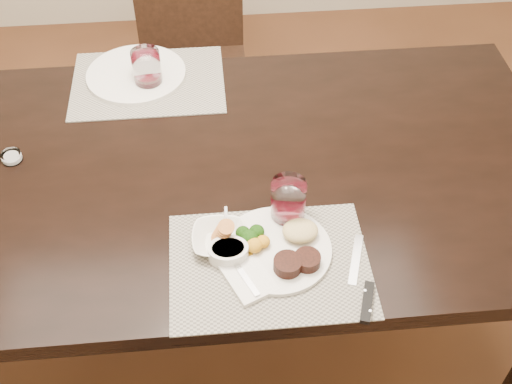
{
  "coord_description": "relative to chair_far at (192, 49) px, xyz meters",
  "views": [
    {
      "loc": [
        0.05,
        -1.22,
        1.94
      ],
      "look_at": [
        0.15,
        -0.16,
        0.82
      ],
      "focal_mm": 45.0,
      "sensor_mm": 36.0,
      "label": 1
    }
  ],
  "objects": [
    {
      "name": "placemat_far",
      "position": [
        -0.13,
        -0.54,
        0.25
      ],
      "size": [
        0.46,
        0.34,
        0.0
      ],
      "primitive_type": "cube",
      "color": "gray",
      "rests_on": "dining_table"
    },
    {
      "name": "chair_far",
      "position": [
        0.0,
        0.0,
        0.0
      ],
      "size": [
        0.42,
        0.42,
        0.9
      ],
      "color": "black",
      "rests_on": "ground"
    },
    {
      "name": "wine_glass_near",
      "position": [
        0.23,
        -1.13,
        0.3
      ],
      "size": [
        0.08,
        0.08,
        0.12
      ],
      "rotation": [
        0.0,
        0.0,
        -0.31
      ],
      "color": "white",
      "rests_on": "placemat_near"
    },
    {
      "name": "napkin_fork",
      "position": [
        0.11,
        -1.29,
        0.26
      ],
      "size": [
        0.15,
        0.18,
        0.02
      ],
      "rotation": [
        0.0,
        0.0,
        0.43
      ],
      "color": "white",
      "rests_on": "placemat_near"
    },
    {
      "name": "placemat_near",
      "position": [
        0.17,
        -1.27,
        0.25
      ],
      "size": [
        0.46,
        0.34,
        0.0
      ],
      "primitive_type": "cube",
      "color": "gray",
      "rests_on": "dining_table"
    },
    {
      "name": "ground_plane",
      "position": [
        0.0,
        -0.93,
        -0.5
      ],
      "size": [
        4.5,
        4.5,
        0.0
      ],
      "primitive_type": "plane",
      "color": "#412515",
      "rests_on": "ground"
    },
    {
      "name": "steak_knife",
      "position": [
        0.37,
        -1.37,
        0.26
      ],
      "size": [
        0.06,
        0.25,
        0.01
      ],
      "rotation": [
        0.0,
        0.0,
        -0.31
      ],
      "color": "silver",
      "rests_on": "placemat_near"
    },
    {
      "name": "dinner_plate",
      "position": [
        0.2,
        -1.23,
        0.27
      ],
      "size": [
        0.26,
        0.26,
        0.05
      ],
      "rotation": [
        0.0,
        0.0,
        0.18
      ],
      "color": "silver",
      "rests_on": "placemat_near"
    },
    {
      "name": "salt_cellar",
      "position": [
        -0.48,
        -0.85,
        0.26
      ],
      "size": [
        0.05,
        0.05,
        0.02
      ],
      "rotation": [
        0.0,
        0.0,
        0.22
      ],
      "color": "white",
      "rests_on": "dining_table"
    },
    {
      "name": "cracker_bowl",
      "position": [
        0.06,
        -1.19,
        0.27
      ],
      "size": [
        0.14,
        0.14,
        0.06
      ],
      "rotation": [
        0.0,
        0.0,
        -0.06
      ],
      "color": "silver",
      "rests_on": "placemat_near"
    },
    {
      "name": "wine_glass_far",
      "position": [
        -0.12,
        -0.56,
        0.3
      ],
      "size": [
        0.08,
        0.08,
        0.12
      ],
      "rotation": [
        0.0,
        0.0,
        -0.06
      ],
      "color": "white",
      "rests_on": "placemat_far"
    },
    {
      "name": "dining_table",
      "position": [
        0.0,
        -0.93,
        0.16
      ],
      "size": [
        2.0,
        1.0,
        0.75
      ],
      "color": "black",
      "rests_on": "ground"
    },
    {
      "name": "far_plate",
      "position": [
        -0.16,
        -0.51,
        0.26
      ],
      "size": [
        0.3,
        0.3,
        0.01
      ],
      "primitive_type": "cylinder",
      "color": "silver",
      "rests_on": "placemat_far"
    },
    {
      "name": "sauce_ramekin",
      "position": [
        0.07,
        -1.24,
        0.27
      ],
      "size": [
        0.09,
        0.14,
        0.07
      ],
      "rotation": [
        0.0,
        0.0,
        -0.06
      ],
      "color": "silver",
      "rests_on": "placemat_near"
    }
  ]
}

